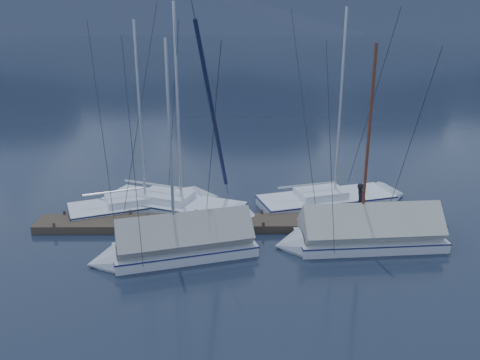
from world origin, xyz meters
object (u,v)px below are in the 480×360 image
sailboat_open_mid (192,210)px  person (361,202)px  sailboat_open_right (344,199)px  sailboat_covered_near (357,235)px  sailboat_covered_far (172,246)px  sailboat_open_left (156,204)px

sailboat_open_mid → person: sailboat_open_mid is taller
sailboat_open_right → sailboat_covered_near: bearing=-95.7°
sailboat_covered_far → person: 8.52m
sailboat_open_mid → person: (7.56, -1.62, 1.00)m
sailboat_open_right → sailboat_covered_far: bearing=-144.4°
sailboat_open_mid → sailboat_open_left: bearing=158.1°
person → sailboat_open_right: bearing=13.2°
sailboat_open_right → person: size_ratio=6.05×
sailboat_covered_near → person: sailboat_covered_near is taller
sailboat_open_mid → sailboat_covered_far: size_ratio=1.15×
sailboat_open_right → sailboat_open_mid: bearing=-170.4°
sailboat_open_right → sailboat_covered_far: sailboat_open_right is taller
sailboat_open_mid → sailboat_covered_far: sailboat_open_mid is taller
sailboat_open_mid → sailboat_covered_far: bearing=-95.8°
sailboat_covered_near → sailboat_covered_far: bearing=-173.1°
sailboat_open_left → sailboat_covered_near: bearing=-25.7°
sailboat_covered_near → person: 2.11m
sailboat_covered_far → sailboat_open_right: bearing=35.6°
sailboat_covered_far → person: size_ratio=5.39×
sailboat_open_mid → sailboat_open_right: 7.60m
sailboat_open_mid → sailboat_covered_far: (-0.45, -4.42, 0.26)m
sailboat_open_left → sailboat_covered_far: 5.34m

